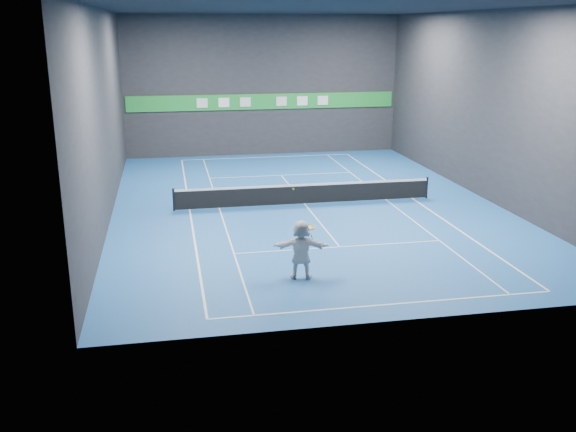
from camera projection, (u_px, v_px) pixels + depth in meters
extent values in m
plane|color=#1C549C|center=(305.00, 204.00, 30.84)|extent=(26.00, 26.00, 0.00)
plane|color=black|center=(306.00, 8.00, 28.30)|extent=(26.00, 26.00, 0.00)
cube|color=#262629|center=(263.00, 86.00, 41.82)|extent=(18.00, 0.10, 9.00)
cube|color=#262629|center=(408.00, 168.00, 17.32)|extent=(18.00, 0.10, 9.00)
cube|color=#262629|center=(104.00, 115.00, 27.95)|extent=(0.10, 26.00, 9.00)
cube|color=#262629|center=(486.00, 106.00, 31.19)|extent=(0.10, 26.00, 9.00)
cube|color=white|center=(387.00, 305.00, 19.64)|extent=(10.98, 0.08, 0.01)
cube|color=white|center=(266.00, 157.00, 42.04)|extent=(10.98, 0.08, 0.01)
cube|color=white|center=(190.00, 210.00, 29.85)|extent=(0.08, 23.78, 0.01)
cube|color=white|center=(413.00, 199.00, 31.83)|extent=(0.08, 23.78, 0.01)
cube|color=white|center=(219.00, 208.00, 30.10)|extent=(0.06, 23.78, 0.01)
cube|color=white|center=(386.00, 200.00, 31.58)|extent=(0.06, 23.78, 0.01)
cube|color=white|center=(340.00, 247.00, 24.81)|extent=(8.23, 0.06, 0.01)
cube|color=white|center=(281.00, 175.00, 36.87)|extent=(8.23, 0.06, 0.01)
cube|color=white|center=(305.00, 204.00, 30.84)|extent=(0.06, 12.80, 0.01)
imported|color=white|center=(301.00, 249.00, 21.49)|extent=(1.96, 0.97, 2.03)
sphere|color=#BEDF25|center=(293.00, 189.00, 20.82)|extent=(0.07, 0.07, 0.07)
cylinder|color=black|center=(174.00, 200.00, 29.57)|extent=(0.10, 0.10, 1.07)
cylinder|color=black|center=(427.00, 188.00, 31.81)|extent=(0.10, 0.10, 1.07)
cube|color=black|center=(305.00, 195.00, 30.71)|extent=(12.40, 0.03, 0.86)
cube|color=white|center=(305.00, 185.00, 30.57)|extent=(12.40, 0.04, 0.10)
cube|color=green|center=(263.00, 102.00, 42.05)|extent=(17.64, 0.06, 1.00)
cube|color=silver|center=(202.00, 103.00, 41.27)|extent=(0.70, 0.04, 0.60)
cube|color=white|center=(224.00, 103.00, 41.52)|extent=(0.70, 0.04, 0.60)
cube|color=silver|center=(245.00, 102.00, 41.78)|extent=(0.70, 0.04, 0.60)
cube|color=silver|center=(282.00, 101.00, 42.21)|extent=(0.70, 0.04, 0.60)
cube|color=white|center=(302.00, 101.00, 42.46)|extent=(0.70, 0.04, 0.60)
cube|color=white|center=(323.00, 100.00, 42.71)|extent=(0.70, 0.04, 0.60)
torus|color=red|center=(310.00, 227.00, 21.39)|extent=(0.43, 0.41, 0.17)
cylinder|color=#C5D34A|center=(311.00, 227.00, 21.39)|extent=(0.37, 0.35, 0.14)
cylinder|color=#AD1E12|center=(309.00, 235.00, 21.45)|extent=(0.04, 0.14, 0.17)
cylinder|color=yellow|center=(312.00, 237.00, 21.48)|extent=(0.14, 0.16, 0.24)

